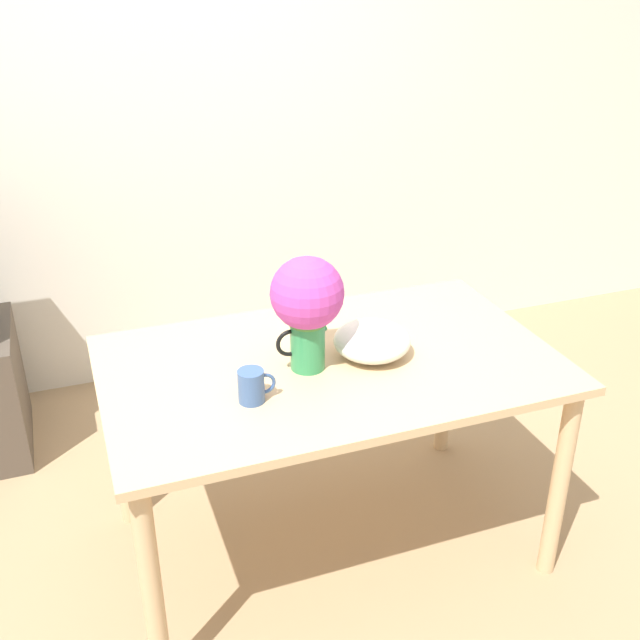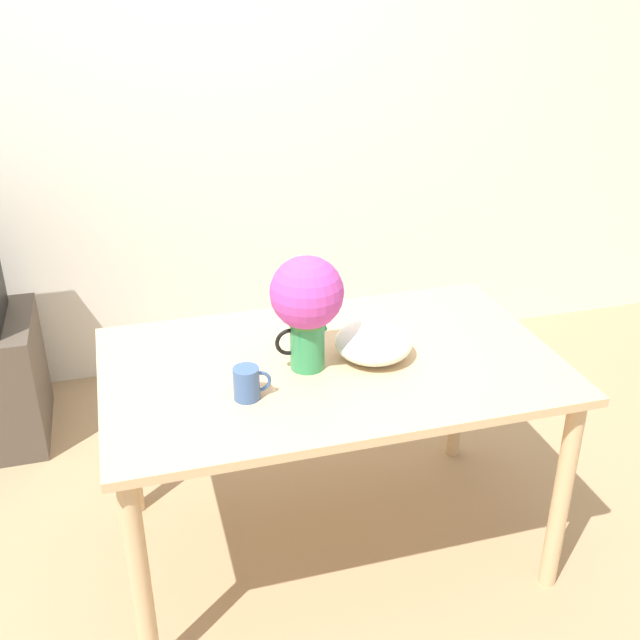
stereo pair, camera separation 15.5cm
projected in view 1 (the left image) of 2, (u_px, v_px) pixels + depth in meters
The scene contains 6 objects.
ground_plane at pixel (281, 589), 2.59m from camera, with size 12.00×12.00×0.00m, color #9E7F5B.
wall_back at pixel (165, 117), 3.43m from camera, with size 8.00×0.05×2.60m.
table at pixel (330, 386), 2.49m from camera, with size 1.48×0.90×0.78m.
flower_vase at pixel (307, 302), 2.30m from camera, with size 0.23×0.23×0.38m.
coffee_mug at pixel (252, 386), 2.20m from camera, with size 0.12×0.08×0.10m.
white_bowl at pixel (372, 341), 2.45m from camera, with size 0.25×0.25×0.11m.
Camera 1 is at (-0.53, -1.84, 1.98)m, focal length 42.00 mm.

